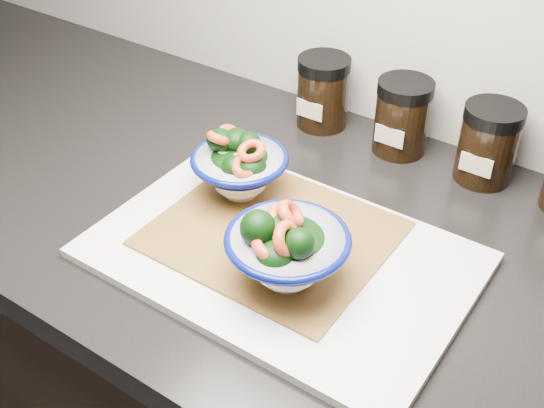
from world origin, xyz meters
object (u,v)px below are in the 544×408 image
Objects in this scene: cutting_board at (281,255)px; spice_jar_a at (323,92)px; spice_jar_b at (402,117)px; spice_jar_c at (488,144)px; bowl_right at (286,250)px; bowl_left at (239,167)px.

cutting_board is 0.34m from spice_jar_a.
spice_jar_b is at bearing 88.52° from cutting_board.
spice_jar_c is at bearing 65.70° from cutting_board.
bowl_right is at bearing -51.10° from cutting_board.
bowl_left is at bearing 149.52° from cutting_board.
spice_jar_b and spice_jar_c have the same top height.
bowl_right reaches higher than bowl_left.
bowl_right is (0.03, -0.04, 0.06)m from cutting_board.
cutting_board is 0.31m from spice_jar_b.
spice_jar_b is at bearing 180.00° from spice_jar_c.
spice_jar_b is 1.00× the size of spice_jar_c.
bowl_left is at bearing -135.71° from spice_jar_c.
spice_jar_b is (0.01, 0.31, 0.05)m from cutting_board.
cutting_board is at bearing -67.37° from spice_jar_a.
cutting_board is 3.17× the size of bowl_right.
spice_jar_a is 1.00× the size of spice_jar_c.
spice_jar_c is (0.25, 0.24, -0.00)m from bowl_left.
bowl_left is at bearing 143.31° from bowl_right.
bowl_right is 0.35m from spice_jar_b.
cutting_board is at bearing -114.30° from spice_jar_c.
spice_jar_a is 0.14m from spice_jar_b.
bowl_left is 0.18m from bowl_right.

